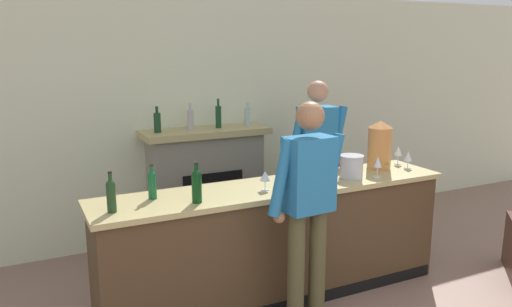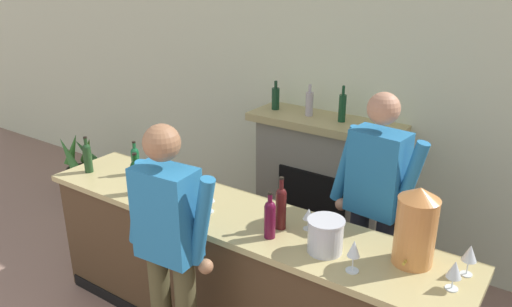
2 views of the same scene
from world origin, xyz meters
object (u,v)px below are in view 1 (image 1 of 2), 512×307
copper_dispenser (380,145)px  wine_glass_front_left (378,163)px  wine_bottle_cabernet_heavy (197,185)px  wine_bottle_riesling_slim (313,163)px  wine_bottle_burgundy_dark (322,168)px  wine_bottle_chardonnay_pale (111,194)px  wine_glass_near_bucket (398,151)px  person_customer (308,208)px  wine_glass_mid_counter (265,177)px  person_bartender (316,162)px  wine_bottle_merlot_tall (152,183)px  wine_glass_front_right (408,157)px  ice_bucket_steel (351,166)px  fireplace_stone (206,184)px  wine_glass_back_row (322,165)px

copper_dispenser → wine_glass_front_left: bearing=-131.6°
wine_bottle_cabernet_heavy → wine_bottle_riesling_slim: bearing=8.1°
wine_bottle_burgundy_dark → wine_bottle_chardonnay_pale: wine_bottle_burgundy_dark is taller
wine_bottle_cabernet_heavy → wine_glass_near_bucket: 2.24m
wine_bottle_burgundy_dark → wine_glass_front_left: (0.57, -0.04, -0.00)m
wine_bottle_chardonnay_pale → wine_bottle_riesling_slim: 1.74m
person_customer → wine_bottle_cabernet_heavy: bearing=149.9°
copper_dispenser → wine_bottle_cabernet_heavy: size_ratio=1.48×
copper_dispenser → wine_glass_mid_counter: size_ratio=2.91×
wine_bottle_cabernet_heavy → wine_glass_mid_counter: 0.62m
wine_glass_mid_counter → person_bartender: bearing=35.2°
wine_bottle_riesling_slim → wine_bottle_merlot_tall: bearing=176.7°
copper_dispenser → wine_bottle_merlot_tall: size_ratio=1.70×
wine_bottle_cabernet_heavy → wine_glass_front_right: size_ratio=1.86×
ice_bucket_steel → wine_bottle_cabernet_heavy: (-1.48, -0.08, 0.04)m
wine_bottle_chardonnay_pale → wine_glass_front_right: (2.80, 0.07, -0.02)m
fireplace_stone → wine_glass_front_right: size_ratio=9.58×
wine_glass_front_left → fireplace_stone: bearing=121.7°
copper_dispenser → wine_glass_near_bucket: copper_dispenser is taller
wine_bottle_merlot_tall → wine_glass_near_bucket: bearing=1.4°
copper_dispenser → wine_glass_back_row: copper_dispenser is taller
wine_glass_front_right → copper_dispenser: bearing=153.9°
person_bartender → wine_glass_near_bucket: 0.82m
ice_bucket_steel → wine_glass_front_right: bearing=4.1°
person_bartender → copper_dispenser: person_bartender is taller
wine_glass_front_left → wine_bottle_burgundy_dark: bearing=175.5°
fireplace_stone → wine_glass_front_left: (1.02, -1.65, 0.49)m
wine_bottle_burgundy_dark → wine_bottle_riesling_slim: wine_bottle_riesling_slim is taller
person_customer → wine_glass_front_left: (0.98, 0.40, 0.16)m
copper_dispenser → wine_glass_mid_counter: (-1.32, -0.18, -0.12)m
wine_bottle_burgundy_dark → wine_glass_front_left: 0.57m
wine_glass_back_row → wine_glass_mid_counter: size_ratio=0.91×
wine_bottle_riesling_slim → wine_glass_mid_counter: bearing=-170.1°
person_bartender → wine_bottle_merlot_tall: bearing=-165.3°
fireplace_stone → wine_glass_near_bucket: 2.09m
ice_bucket_steel → wine_glass_front_right: ice_bucket_steel is taller
person_bartender → wine_glass_near_bucket: (0.69, -0.41, 0.12)m
wine_glass_mid_counter → wine_bottle_cabernet_heavy: bearing=-173.3°
wine_bottle_cabernet_heavy → wine_glass_front_right: wine_bottle_cabernet_heavy is taller
wine_glass_back_row → wine_bottle_chardonnay_pale: bearing=-174.2°
wine_bottle_merlot_tall → wine_glass_back_row: wine_bottle_merlot_tall is taller
wine_bottle_riesling_slim → wine_glass_mid_counter: (-0.51, -0.09, -0.04)m
fireplace_stone → wine_bottle_cabernet_heavy: 1.84m
person_customer → wine_bottle_chardonnay_pale: bearing=160.6°
wine_bottle_cabernet_heavy → wine_glass_front_left: bearing=-0.6°
ice_bucket_steel → wine_glass_front_left: 0.24m
wine_bottle_burgundy_dark → wine_bottle_chardonnay_pale: 1.75m
wine_glass_front_left → wine_glass_near_bucket: 0.61m
wine_glass_front_right → wine_glass_mid_counter: 1.57m
wine_bottle_riesling_slim → wine_glass_front_left: 0.60m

